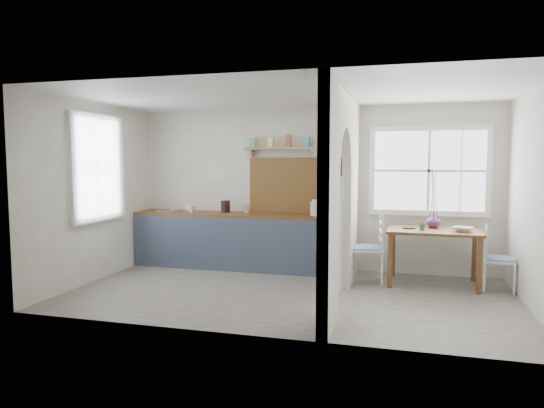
% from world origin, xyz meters
% --- Properties ---
extents(floor, '(5.80, 3.20, 0.01)m').
position_xyz_m(floor, '(0.00, 0.00, 0.00)').
color(floor, gray).
rests_on(floor, ground).
extents(ceiling, '(5.80, 3.20, 0.01)m').
position_xyz_m(ceiling, '(0.00, 0.00, 2.60)').
color(ceiling, silver).
rests_on(ceiling, walls).
extents(walls, '(5.81, 3.21, 2.60)m').
position_xyz_m(walls, '(0.00, 0.00, 1.30)').
color(walls, silver).
rests_on(walls, floor).
extents(partition, '(0.12, 3.20, 2.60)m').
position_xyz_m(partition, '(0.70, 0.06, 1.45)').
color(partition, silver).
rests_on(partition, floor).
extents(kitchen_window, '(0.10, 1.16, 1.50)m').
position_xyz_m(kitchen_window, '(-2.87, 0.00, 1.65)').
color(kitchen_window, white).
rests_on(kitchen_window, walls).
extents(nook_window, '(1.76, 0.10, 1.30)m').
position_xyz_m(nook_window, '(1.80, 1.56, 1.60)').
color(nook_window, white).
rests_on(nook_window, walls).
extents(counter, '(3.50, 0.60, 0.90)m').
position_xyz_m(counter, '(-1.13, 1.33, 0.46)').
color(counter, brown).
rests_on(counter, floor).
extents(sink, '(0.40, 0.40, 0.02)m').
position_xyz_m(sink, '(-2.43, 1.30, 0.89)').
color(sink, '#B5B8BE').
rests_on(sink, counter).
extents(backsplash, '(1.65, 0.03, 0.90)m').
position_xyz_m(backsplash, '(-0.20, 1.58, 1.35)').
color(backsplash, brown).
rests_on(backsplash, walls).
extents(shelf, '(1.75, 0.20, 0.21)m').
position_xyz_m(shelf, '(-0.20, 1.49, 2.00)').
color(shelf, '#987352').
rests_on(shelf, walls).
extents(pendant_lamp, '(0.26, 0.26, 0.16)m').
position_xyz_m(pendant_lamp, '(0.15, 1.15, 1.88)').
color(pendant_lamp, beige).
rests_on(pendant_lamp, ceiling).
extents(utensil_rail, '(0.02, 0.50, 0.02)m').
position_xyz_m(utensil_rail, '(0.61, 0.90, 1.45)').
color(utensil_rail, '#B5B8BE').
rests_on(utensil_rail, partition).
extents(dining_table, '(1.29, 0.89, 0.79)m').
position_xyz_m(dining_table, '(1.86, 1.01, 0.39)').
color(dining_table, brown).
rests_on(dining_table, floor).
extents(chair_left, '(0.52, 0.52, 1.01)m').
position_xyz_m(chair_left, '(0.93, 0.92, 0.51)').
color(chair_left, white).
rests_on(chair_left, floor).
extents(chair_right, '(0.46, 0.46, 0.87)m').
position_xyz_m(chair_right, '(2.71, 0.91, 0.44)').
color(chair_right, white).
rests_on(chair_right, floor).
extents(kettle, '(0.25, 0.22, 0.25)m').
position_xyz_m(kettle, '(0.12, 1.30, 1.03)').
color(kettle, silver).
rests_on(kettle, counter).
extents(mug_a, '(0.16, 0.16, 0.12)m').
position_xyz_m(mug_a, '(-1.93, 1.21, 0.96)').
color(mug_a, silver).
rests_on(mug_a, counter).
extents(mug_b, '(0.17, 0.17, 0.10)m').
position_xyz_m(mug_b, '(-2.00, 1.30, 0.95)').
color(mug_b, white).
rests_on(mug_b, counter).
extents(knife_block, '(0.12, 0.15, 0.20)m').
position_xyz_m(knife_block, '(-1.39, 1.37, 1.00)').
color(knife_block, black).
rests_on(knife_block, counter).
extents(jar, '(0.11, 0.11, 0.14)m').
position_xyz_m(jar, '(-1.02, 1.36, 0.97)').
color(jar, tan).
rests_on(jar, counter).
extents(towel_magenta, '(0.02, 0.03, 0.53)m').
position_xyz_m(towel_magenta, '(0.58, 1.00, 0.28)').
color(towel_magenta, '#D81F50').
rests_on(towel_magenta, counter).
extents(towel_orange, '(0.02, 0.03, 0.50)m').
position_xyz_m(towel_orange, '(0.58, 0.92, 0.25)').
color(towel_orange, '#E06004').
rests_on(towel_orange, counter).
extents(bowl, '(0.34, 0.34, 0.06)m').
position_xyz_m(bowl, '(2.23, 0.89, 0.82)').
color(bowl, white).
rests_on(bowl, dining_table).
extents(table_cup, '(0.11, 0.11, 0.09)m').
position_xyz_m(table_cup, '(1.70, 0.90, 0.83)').
color(table_cup, '#3E7342').
rests_on(table_cup, dining_table).
extents(plate, '(0.21, 0.21, 0.01)m').
position_xyz_m(plate, '(1.53, 1.00, 0.80)').
color(plate, black).
rests_on(plate, dining_table).
extents(vase, '(0.24, 0.24, 0.21)m').
position_xyz_m(vase, '(1.86, 1.19, 0.89)').
color(vase, '#5E2F67').
rests_on(vase, dining_table).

